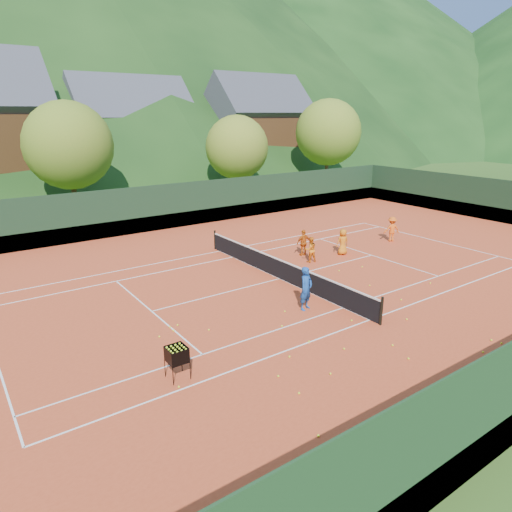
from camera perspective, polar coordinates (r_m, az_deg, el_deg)
ground at (r=21.49m, az=2.99°, el=-2.90°), size 400.00×400.00×0.00m
clay_court at (r=21.49m, az=2.99°, el=-2.87°), size 40.00×24.00×0.02m
mountain_far_right at (r=199.00m, az=-3.97°, el=29.02°), size 260.00×260.00×95.00m
coach at (r=18.02m, az=6.29°, el=-4.04°), size 0.73×0.58×1.75m
student_a at (r=23.82m, az=6.82°, el=0.81°), size 0.77×0.67×1.34m
student_b at (r=24.85m, az=5.97°, el=1.66°), size 0.88×0.44×1.45m
student_c at (r=25.34m, az=10.79°, el=1.74°), size 0.78×0.59×1.43m
student_d at (r=28.71m, az=16.60°, el=3.24°), size 1.12×0.91×1.51m
tennis_ball_0 at (r=19.34m, az=14.78°, el=-5.69°), size 0.07×0.07×0.07m
tennis_ball_1 at (r=17.70m, az=28.34°, el=-9.57°), size 0.07×0.07×0.07m
tennis_ball_2 at (r=16.82m, az=26.51°, el=-10.69°), size 0.07×0.07×0.07m
tennis_ball_3 at (r=19.95m, az=17.68°, el=-5.22°), size 0.07×0.07×0.07m
tennis_ball_4 at (r=15.52m, az=18.52°, el=-12.06°), size 0.07×0.07×0.07m
tennis_ball_5 at (r=14.18m, az=9.29°, el=-14.32°), size 0.07×0.07×0.07m
tennis_ball_6 at (r=23.60m, az=13.13°, el=-1.33°), size 0.07×0.07×0.07m
tennis_ball_7 at (r=16.40m, az=-11.99°, el=-9.83°), size 0.07×0.07×0.07m
tennis_ball_8 at (r=16.72m, az=-10.27°, el=-9.17°), size 0.07×0.07×0.07m
tennis_ball_9 at (r=11.88m, az=7.80°, el=-21.35°), size 0.07×0.07×0.07m
tennis_ball_10 at (r=22.79m, az=10.33°, el=-1.82°), size 0.07×0.07×0.07m
tennis_ball_11 at (r=18.21m, az=18.32°, el=-7.51°), size 0.07×0.07×0.07m
tennis_ball_12 at (r=17.01m, az=-10.70°, el=-8.70°), size 0.07×0.07×0.07m
tennis_ball_13 at (r=15.57m, az=10.95°, el=-11.31°), size 0.07×0.07×0.07m
tennis_ball_14 at (r=16.60m, az=-5.91°, el=-9.16°), size 0.07×0.07×0.07m
tennis_ball_15 at (r=13.61m, az=-9.62°, el=-15.82°), size 0.07×0.07×0.07m
tennis_ball_16 at (r=17.58m, az=11.86°, el=-7.89°), size 0.07×0.07×0.07m
tennis_ball_17 at (r=17.76m, az=27.34°, el=-9.32°), size 0.07×0.07×0.07m
tennis_ball_18 at (r=22.28m, az=20.95°, el=-3.19°), size 0.07×0.07×0.07m
tennis_ball_19 at (r=21.17m, az=14.03°, el=-3.59°), size 0.07×0.07×0.07m
tennis_ball_20 at (r=17.10m, az=-9.78°, el=-8.50°), size 0.07×0.07×0.07m
tennis_ball_21 at (r=16.82m, az=3.27°, el=-8.73°), size 0.07×0.07×0.07m
tennis_ball_22 at (r=17.98m, az=3.62°, el=-6.92°), size 0.07×0.07×0.07m
tennis_ball_23 at (r=13.91m, az=2.80°, el=-14.77°), size 0.07×0.07×0.07m
tennis_ball_24 at (r=13.23m, az=5.41°, el=-16.70°), size 0.07×0.07×0.07m
tennis_ball_25 at (r=15.85m, az=6.64°, el=-10.56°), size 0.07×0.07×0.07m
tennis_ball_26 at (r=14.89m, az=4.21°, el=-12.44°), size 0.07×0.07×0.07m
tennis_ball_27 at (r=16.17m, az=16.70°, el=-10.64°), size 0.07×0.07×0.07m
court_lines at (r=21.49m, az=2.99°, el=-2.84°), size 23.83×11.03×0.00m
tennis_net at (r=21.32m, az=3.01°, el=-1.58°), size 0.10×12.07×1.10m
perimeter_fence at (r=21.09m, az=3.04°, el=0.34°), size 40.40×24.24×3.00m
ball_hopper at (r=13.70m, az=-9.88°, el=-12.11°), size 0.57×0.57×1.00m
chalet_mid at (r=53.18m, az=-15.32°, el=14.19°), size 12.65×8.82×11.45m
chalet_right at (r=56.21m, az=0.13°, el=15.20°), size 11.50×8.82×11.91m
tree_b at (r=36.86m, az=-22.39°, el=12.65°), size 6.40×6.40×8.40m
tree_c at (r=41.55m, az=-2.40°, el=13.41°), size 5.60×5.60×7.35m
tree_d at (r=49.77m, az=9.01°, el=15.01°), size 6.80×6.80×8.93m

